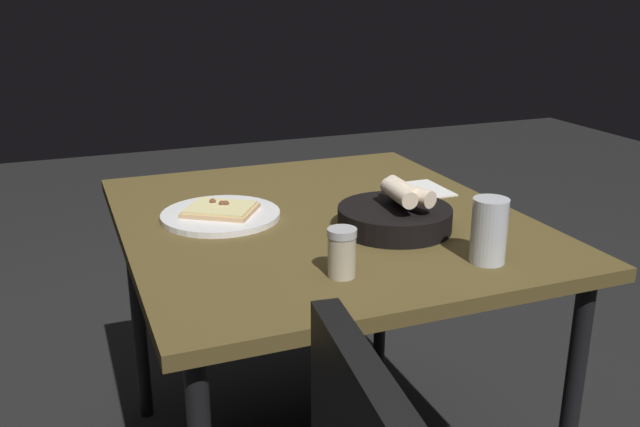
# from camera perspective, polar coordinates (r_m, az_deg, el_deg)

# --- Properties ---
(dining_table) EXTENTS (1.03, 0.92, 0.74)m
(dining_table) POSITION_cam_1_polar(r_m,az_deg,el_deg) (1.66, 0.05, -2.38)
(dining_table) COLOR brown
(dining_table) RESTS_ON ground
(pizza_plate) EXTENTS (0.28, 0.28, 0.04)m
(pizza_plate) POSITION_cam_1_polar(r_m,az_deg,el_deg) (1.64, -8.19, -0.03)
(pizza_plate) COLOR white
(pizza_plate) RESTS_ON dining_table
(bread_basket) EXTENTS (0.26, 0.26, 0.11)m
(bread_basket) POSITION_cam_1_polar(r_m,az_deg,el_deg) (1.55, 6.24, -0.10)
(bread_basket) COLOR black
(bread_basket) RESTS_ON dining_table
(beer_glass) EXTENTS (0.07, 0.07, 0.13)m
(beer_glass) POSITION_cam_1_polar(r_m,az_deg,el_deg) (1.40, 13.73, -1.66)
(beer_glass) COLOR silver
(beer_glass) RESTS_ON dining_table
(pepper_shaker) EXTENTS (0.06, 0.06, 0.09)m
(pepper_shaker) POSITION_cam_1_polar(r_m,az_deg,el_deg) (1.30, 1.81, -3.47)
(pepper_shaker) COLOR #BFB299
(pepper_shaker) RESTS_ON dining_table
(napkin) EXTENTS (0.16, 0.12, 0.00)m
(napkin) POSITION_cam_1_polar(r_m,az_deg,el_deg) (1.86, 8.45, 1.96)
(napkin) COLOR white
(napkin) RESTS_ON dining_table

